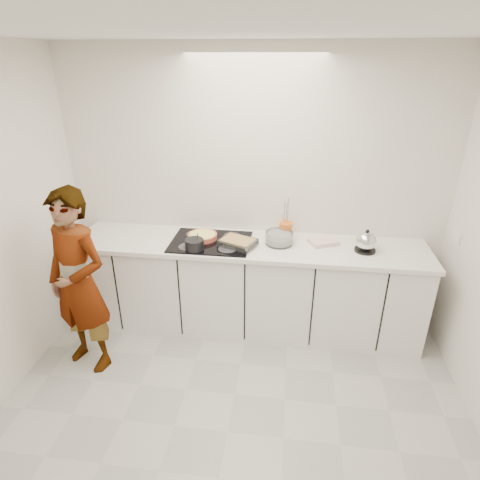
# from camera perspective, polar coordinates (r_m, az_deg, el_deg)

# --- Properties ---
(floor) EXTENTS (3.60, 3.20, 0.00)m
(floor) POSITION_cam_1_polar(r_m,az_deg,el_deg) (3.22, -1.77, -25.64)
(floor) COLOR #B3B4AC
(floor) RESTS_ON ground
(ceiling) EXTENTS (3.60, 3.20, 0.00)m
(ceiling) POSITION_cam_1_polar(r_m,az_deg,el_deg) (2.05, -2.84, 28.06)
(ceiling) COLOR white
(ceiling) RESTS_ON wall_back
(wall_back) EXTENTS (3.60, 0.00, 2.60)m
(wall_back) POSITION_cam_1_polar(r_m,az_deg,el_deg) (3.82, 1.85, 6.82)
(wall_back) COLOR silver
(wall_back) RESTS_ON ground
(base_cabinets) EXTENTS (3.20, 0.58, 0.87)m
(base_cabinets) POSITION_cam_1_polar(r_m,az_deg,el_deg) (3.90, 1.18, -6.84)
(base_cabinets) COLOR white
(base_cabinets) RESTS_ON floor
(countertop) EXTENTS (3.24, 0.64, 0.04)m
(countertop) POSITION_cam_1_polar(r_m,az_deg,el_deg) (3.68, 1.25, -0.81)
(countertop) COLOR white
(countertop) RESTS_ON base_cabinets
(hob) EXTENTS (0.72, 0.54, 0.01)m
(hob) POSITION_cam_1_polar(r_m,az_deg,el_deg) (3.70, -4.18, -0.25)
(hob) COLOR black
(hob) RESTS_ON countertop
(tart_dish) EXTENTS (0.34, 0.34, 0.04)m
(tart_dish) POSITION_cam_1_polar(r_m,az_deg,el_deg) (3.75, -5.36, 0.58)
(tart_dish) COLOR #C5573A
(tart_dish) RESTS_ON hob
(saucepan) EXTENTS (0.22, 0.22, 0.16)m
(saucepan) POSITION_cam_1_polar(r_m,az_deg,el_deg) (3.54, -6.50, -0.60)
(saucepan) COLOR black
(saucepan) RESTS_ON hob
(baking_dish) EXTENTS (0.37, 0.33, 0.06)m
(baking_dish) POSITION_cam_1_polar(r_m,az_deg,el_deg) (3.59, -0.30, -0.29)
(baking_dish) COLOR silver
(baking_dish) RESTS_ON hob
(mixing_bowl) EXTENTS (0.33, 0.33, 0.12)m
(mixing_bowl) POSITION_cam_1_polar(r_m,az_deg,el_deg) (3.66, 5.60, 0.23)
(mixing_bowl) COLOR silver
(mixing_bowl) RESTS_ON countertop
(tea_towel) EXTENTS (0.30, 0.26, 0.04)m
(tea_towel) POSITION_cam_1_polar(r_m,az_deg,el_deg) (3.74, 11.73, -0.22)
(tea_towel) COLOR white
(tea_towel) RESTS_ON countertop
(kettle) EXTENTS (0.24, 0.24, 0.21)m
(kettle) POSITION_cam_1_polar(r_m,az_deg,el_deg) (3.66, 17.48, -0.28)
(kettle) COLOR black
(kettle) RESTS_ON countertop
(utensil_crock) EXTENTS (0.16, 0.16, 0.16)m
(utensil_crock) POSITION_cam_1_polar(r_m,az_deg,el_deg) (3.78, 6.52, 1.36)
(utensil_crock) COLOR #D4631B
(utensil_crock) RESTS_ON countertop
(cook) EXTENTS (0.68, 0.55, 1.60)m
(cook) POSITION_cam_1_polar(r_m,az_deg,el_deg) (3.52, -21.98, -5.72)
(cook) COLOR white
(cook) RESTS_ON floor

